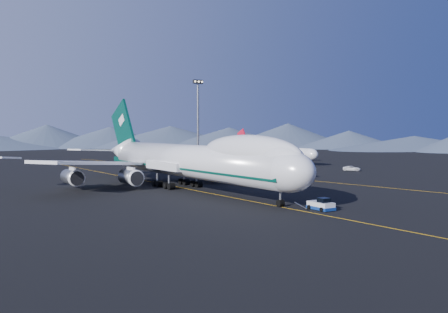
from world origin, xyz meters
TOP-DOWN VIEW (x-y plane):
  - ground at (0.00, 0.00)m, footprint 500.00×500.00m
  - taxiway_line_main at (0.00, 0.00)m, footprint 0.25×220.00m
  - taxiway_line_side at (30.00, 10.00)m, footprint 28.08×198.09m
  - boeing_747 at (0.00, 0.03)m, footprint 59.62×72.43m
  - pushback_tug at (3.00, -32.11)m, footprint 2.69×4.38m
  - second_jet at (64.25, 49.36)m, footprint 37.48×42.34m
  - service_van at (60.24, 11.07)m, footprint 4.82×5.30m
  - floodlight_mast at (35.00, 53.08)m, footprint 3.42×2.57m

SIDE VIEW (x-z plane):
  - ground at x=0.00m, z-range 0.00..0.00m
  - taxiway_line_main at x=0.00m, z-range 0.01..0.01m
  - taxiway_line_side at x=30.00m, z-range 0.01..0.01m
  - pushback_tug at x=3.00m, z-range -0.34..1.50m
  - service_van at x=60.24m, z-range 0.00..1.37m
  - second_jet at x=64.25m, z-range -2.38..9.67m
  - boeing_747 at x=0.00m, z-range -3.87..15.50m
  - floodlight_mast at x=35.00m, z-range 0.19..27.88m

